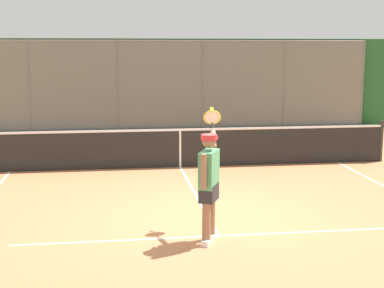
# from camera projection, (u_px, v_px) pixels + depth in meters

# --- Properties ---
(ground_plane) EXTENTS (60.00, 60.00, 0.00)m
(ground_plane) POSITION_uv_depth(u_px,v_px,m) (208.00, 218.00, 9.86)
(ground_plane) COLOR #C67A4C
(court_line_markings) EXTENTS (8.26, 9.60, 0.01)m
(court_line_markings) POSITION_uv_depth(u_px,v_px,m) (223.00, 243.00, 8.58)
(court_line_markings) COLOR white
(court_line_markings) RESTS_ON ground
(fence_backdrop) EXTENTS (17.65, 1.37, 3.24)m
(fence_backdrop) POSITION_uv_depth(u_px,v_px,m) (159.00, 85.00, 20.04)
(fence_backdrop) COLOR slate
(fence_backdrop) RESTS_ON ground
(tennis_net) EXTENTS (10.62, 0.09, 1.07)m
(tennis_net) POSITION_uv_depth(u_px,v_px,m) (180.00, 147.00, 13.95)
(tennis_net) COLOR #2D2D2D
(tennis_net) RESTS_ON ground
(tennis_player) EXTENTS (0.54, 1.37, 1.96)m
(tennis_player) POSITION_uv_depth(u_px,v_px,m) (209.00, 179.00, 8.48)
(tennis_player) COLOR silver
(tennis_player) RESTS_ON ground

